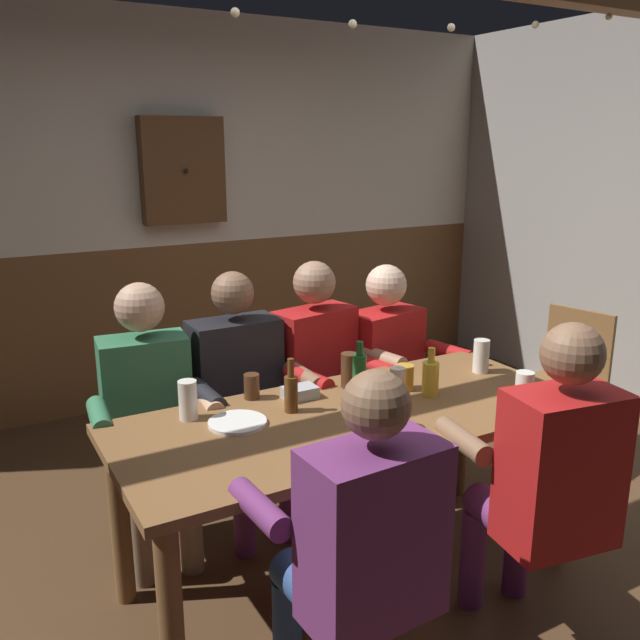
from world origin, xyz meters
The scene contains 27 objects.
ground_plane centered at (0.00, 0.00, 0.00)m, with size 6.37×6.37×0.00m, color #4C331E.
back_wall_upper centered at (0.00, 2.42, 1.88)m, with size 5.31×0.12×1.53m, color beige.
back_wall_wainscot centered at (0.00, 2.42, 0.56)m, with size 5.31×0.12×1.12m, color brown.
dining_table centered at (0.00, -0.04, 0.65)m, with size 1.92×0.83×0.76m.
person_0 centered at (-0.65, 0.60, 0.68)m, with size 0.55×0.54×1.23m.
person_1 centered at (-0.22, 0.60, 0.68)m, with size 0.56×0.50×1.24m.
person_2 centered at (0.23, 0.60, 0.69)m, with size 0.60×0.57×1.25m.
person_3 centered at (0.66, 0.59, 0.66)m, with size 0.59×0.59×1.19m.
person_4 centered at (-0.39, -0.69, 0.67)m, with size 0.56×0.53×1.22m.
person_5 centered at (0.39, -0.70, 0.69)m, with size 0.56×0.58×1.25m.
chair_empty_near_left centered at (1.68, 0.32, 0.48)m, with size 0.52×0.52×0.88m.
table_candle centered at (0.84, 0.16, 0.80)m, with size 0.04×0.04×0.08m, color #F9E08C.
condiment_caddy centered at (-0.11, 0.21, 0.79)m, with size 0.14×0.10×0.05m, color #B2B7BC.
plate_0 centered at (-0.45, 0.08, 0.77)m, with size 0.23×0.23×0.01m, color white.
bottle_0 centered at (-0.21, 0.09, 0.85)m, with size 0.06×0.06×0.22m.
bottle_1 centered at (0.09, 0.05, 0.87)m, with size 0.06×0.06×0.26m.
bottle_2 centered at (0.39, -0.04, 0.84)m, with size 0.07×0.07×0.21m.
pint_glass_0 centered at (0.24, -0.01, 0.83)m, with size 0.06×0.06×0.14m, color white.
pint_glass_1 centered at (0.34, 0.07, 0.82)m, with size 0.08×0.08×0.11m, color gold.
pint_glass_2 centered at (0.67, -0.30, 0.83)m, with size 0.08×0.08×0.13m, color white.
pint_glass_3 centered at (0.78, 0.08, 0.84)m, with size 0.07×0.07×0.16m, color white.
pint_glass_4 centered at (-0.29, 0.30, 0.81)m, with size 0.07×0.07×0.11m, color #4C2D19.
pint_glass_5 centered at (-0.60, 0.23, 0.84)m, with size 0.07×0.07×0.16m, color white.
pint_glass_6 centered at (0.06, -0.24, 0.81)m, with size 0.07×0.07×0.10m, color gold.
pint_glass_7 centered at (0.14, 0.21, 0.84)m, with size 0.07×0.07×0.16m, color #4C2D19.
wall_dart_cabinet centered at (0.11, 2.29, 1.62)m, with size 0.56×0.15×0.70m.
string_lights centered at (0.00, 0.42, 2.36)m, with size 3.75×0.04×0.19m.
Camera 1 is at (-1.35, -2.16, 1.82)m, focal length 37.62 mm.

